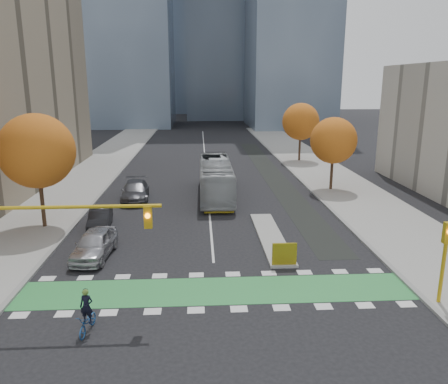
{
  "coord_description": "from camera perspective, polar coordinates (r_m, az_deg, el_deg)",
  "views": [
    {
      "loc": [
        -0.73,
        -18.69,
        10.28
      ],
      "look_at": [
        0.89,
        10.03,
        3.0
      ],
      "focal_mm": 35.0,
      "sensor_mm": 36.0,
      "label": 1
    }
  ],
  "objects": [
    {
      "name": "bike_crossing",
      "position": [
        22.67,
        -1.06,
        -12.75
      ],
      "size": [
        20.0,
        3.0,
        0.01
      ],
      "primitive_type": "cube",
      "color": "#2D8A40",
      "rests_on": "ground"
    },
    {
      "name": "bike_lane_paint",
      "position": [
        50.44,
        6.23,
        2.36
      ],
      "size": [
        2.5,
        50.0,
        0.01
      ],
      "primitive_type": "cube",
      "color": "black",
      "rests_on": "ground"
    },
    {
      "name": "hazard_board",
      "position": [
        25.23,
        7.9,
        -8.01
      ],
      "size": [
        1.4,
        0.12,
        1.3
      ],
      "primitive_type": "cube",
      "color": "yellow",
      "rests_on": "median_island"
    },
    {
      "name": "parked_car_a",
      "position": [
        27.48,
        -16.57,
        -6.54
      ],
      "size": [
        2.32,
        4.97,
        1.65
      ],
      "primitive_type": "imported",
      "rotation": [
        0.0,
        0.0,
        -0.08
      ],
      "color": "#ABABB0",
      "rests_on": "ground"
    },
    {
      "name": "median_island",
      "position": [
        29.89,
        6.1,
        -5.84
      ],
      "size": [
        1.6,
        10.0,
        0.16
      ],
      "primitive_type": "cube",
      "color": "gray",
      "rests_on": "ground"
    },
    {
      "name": "sidewalk_west",
      "position": [
        42.0,
        -20.83,
        -0.81
      ],
      "size": [
        7.0,
        120.0,
        0.15
      ],
      "primitive_type": "cube",
      "color": "gray",
      "rests_on": "ground"
    },
    {
      "name": "bus",
      "position": [
        39.96,
        -1.07,
        1.78
      ],
      "size": [
        2.91,
        12.15,
        3.38
      ],
      "primitive_type": "imported",
      "rotation": [
        0.0,
        0.0,
        -0.01
      ],
      "color": "#9FA3A6",
      "rests_on": "ground"
    },
    {
      "name": "tree_east_near",
      "position": [
        42.98,
        14.12,
        6.54
      ],
      "size": [
        4.4,
        4.4,
        7.08
      ],
      "color": "#332114",
      "rests_on": "ground"
    },
    {
      "name": "centre_line",
      "position": [
        59.59,
        -2.49,
        4.26
      ],
      "size": [
        0.15,
        70.0,
        0.01
      ],
      "primitive_type": "cube",
      "color": "silver",
      "rests_on": "ground"
    },
    {
      "name": "tree_east_far",
      "position": [
        58.43,
        9.99,
        9.04
      ],
      "size": [
        4.8,
        4.8,
        7.65
      ],
      "color": "#332114",
      "rests_on": "ground"
    },
    {
      "name": "parked_car_b",
      "position": [
        32.76,
        -15.89,
        -3.39
      ],
      "size": [
        1.85,
        4.29,
        1.37
      ],
      "primitive_type": "imported",
      "rotation": [
        0.0,
        0.0,
        0.1
      ],
      "color": "black",
      "rests_on": "ground"
    },
    {
      "name": "tree_west",
      "position": [
        33.03,
        -23.24,
        4.93
      ],
      "size": [
        5.2,
        5.2,
        8.22
      ],
      "color": "#332114",
      "rests_on": "ground"
    },
    {
      "name": "ground",
      "position": [
        21.34,
        -0.9,
        -14.59
      ],
      "size": [
        300.0,
        300.0,
        0.0
      ],
      "primitive_type": "plane",
      "color": "black",
      "rests_on": "ground"
    },
    {
      "name": "parked_car_c",
      "position": [
        39.63,
        -11.51,
        0.12
      ],
      "size": [
        2.79,
        5.91,
        1.66
      ],
      "primitive_type": "imported",
      "rotation": [
        0.0,
        0.0,
        0.08
      ],
      "color": "#49494D",
      "rests_on": "ground"
    },
    {
      "name": "traffic_signal_east",
      "position": [
        22.67,
        26.92,
        -6.85
      ],
      "size": [
        0.35,
        0.43,
        4.1
      ],
      "color": "#BF9914",
      "rests_on": "ground"
    },
    {
      "name": "sidewalk_east",
      "position": [
        42.47,
        16.45,
        -0.3
      ],
      "size": [
        7.0,
        120.0,
        0.15
      ],
      "primitive_type": "cube",
      "color": "gray",
      "rests_on": "ground"
    },
    {
      "name": "cyclist",
      "position": [
        19.91,
        -17.4,
        -15.42
      ],
      "size": [
        0.82,
        1.77,
        1.96
      ],
      "rotation": [
        0.0,
        0.0,
        -0.14
      ],
      "color": "#1F4D8E",
      "rests_on": "ground"
    },
    {
      "name": "traffic_signal_west",
      "position": [
        20.53,
        -23.67,
        -4.75
      ],
      "size": [
        8.53,
        0.56,
        5.2
      ],
      "color": "#BF9914",
      "rests_on": "ground"
    },
    {
      "name": "curb_west",
      "position": [
        41.07,
        -16.17,
        -0.76
      ],
      "size": [
        0.3,
        120.0,
        0.16
      ],
      "primitive_type": "cube",
      "color": "gray",
      "rests_on": "ground"
    },
    {
      "name": "curb_east",
      "position": [
        41.43,
        11.88,
        -0.37
      ],
      "size": [
        0.3,
        120.0,
        0.16
      ],
      "primitive_type": "cube",
      "color": "gray",
      "rests_on": "ground"
    }
  ]
}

